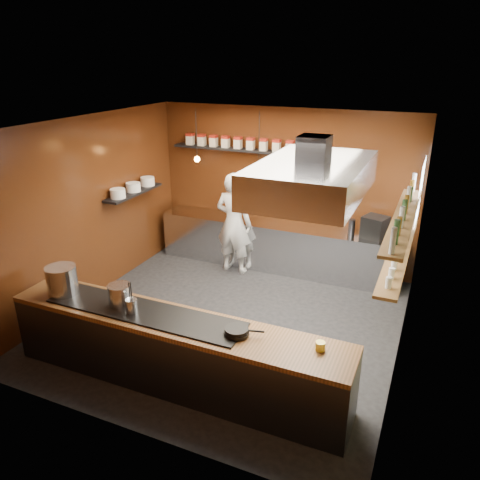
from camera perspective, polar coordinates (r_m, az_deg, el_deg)
The scene contains 26 objects.
floor at distance 7.40m, azimuth -1.37°, elevation -9.83°, with size 5.00×5.00×0.00m, color black.
back_wall at distance 8.96m, azimuth 5.31°, elevation 6.25°, with size 5.00×5.00×0.00m, color #3F1C0B.
left_wall at distance 8.06m, azimuth -17.84°, elevation 3.54°, with size 5.00×5.00×0.00m, color #3F1C0B.
right_wall at distance 6.19m, azimuth 20.04°, elevation -2.19°, with size 5.00×5.00×0.00m, color #4D4D2C.
ceiling at distance 6.37m, azimuth -1.61°, elevation 13.86°, with size 5.00×5.00×0.00m, color silver.
window_pane at distance 7.67m, azimuth 21.11°, elevation 5.36°, with size 1.00×1.00×0.00m, color white.
prep_counter at distance 9.00m, azimuth 4.41°, elevation -0.71°, with size 4.60×0.65×0.90m, color silver.
pass_counter at distance 5.97m, azimuth -8.07°, elevation -13.27°, with size 4.40×0.72×0.94m.
tin_shelf at distance 8.99m, azimuth -0.37°, elevation 10.98°, with size 2.60×0.26×0.04m, color black.
plate_shelf at distance 8.69m, azimuth -12.82°, elevation 5.67°, with size 0.30×1.40×0.04m, color black.
bottle_shelf_upper at distance 6.33m, azimuth 19.32°, elevation 2.52°, with size 0.26×2.80×0.04m, color brown.
bottle_shelf_lower at distance 6.49m, azimuth 18.81°, elevation -1.40°, with size 0.26×2.80×0.04m, color brown.
extractor_hood at distance 5.65m, azimuth 8.81°, elevation 7.51°, with size 1.20×2.00×0.72m.
pendant_left at distance 8.63m, azimuth -5.26°, elevation 10.12°, with size 0.10×0.10×0.95m.
pendant_right at distance 8.13m, azimuth 2.29°, elevation 9.49°, with size 0.10×0.10×0.95m.
storage_tins at distance 8.90m, azimuth 0.53°, elevation 11.74°, with size 2.43×0.13×0.22m.
plate_stacks at distance 8.67m, azimuth -12.88°, elevation 6.31°, with size 0.26×1.16×0.16m.
bottles at distance 6.29m, azimuth 19.47°, elevation 3.73°, with size 0.06×2.66×0.24m.
wine_glasses at distance 6.46m, azimuth 18.90°, elevation -0.70°, with size 0.07×2.37×0.13m.
stockpot_large at distance 6.54m, azimuth -20.88°, elevation -4.60°, with size 0.39×0.39×0.38m, color #B2B5B9.
stockpot_small at distance 6.05m, azimuth -14.43°, elevation -6.50°, with size 0.29×0.29×0.27m, color silver.
utensil_crock at distance 5.86m, azimuth -13.07°, elevation -7.85°, with size 0.14×0.14×0.18m, color #BBBDC2.
frying_pan at distance 5.35m, azimuth -0.38°, elevation -11.03°, with size 0.45×0.29×0.07m.
butter_jar at distance 5.19m, azimuth 9.76°, elevation -12.62°, with size 0.11×0.11×0.10m, color yellow.
espresso_machine at distance 8.40m, azimuth 16.12°, elevation 1.51°, with size 0.38×0.36×0.38m, color black.
chef at distance 8.67m, azimuth -0.77°, elevation 2.06°, with size 0.70×0.46×1.91m, color silver.
Camera 1 is at (2.68, -5.71, 3.86)m, focal length 35.00 mm.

